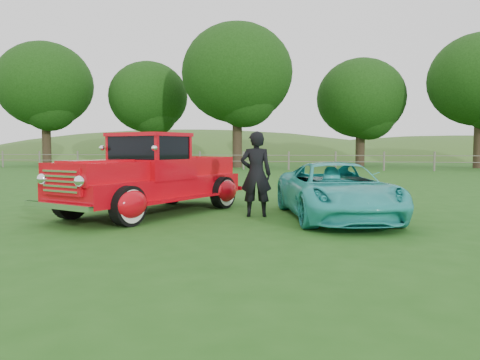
% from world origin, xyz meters
% --- Properties ---
extents(ground, '(140.00, 140.00, 0.00)m').
position_xyz_m(ground, '(0.00, 0.00, 0.00)').
color(ground, '#215316').
rests_on(ground, ground).
extents(distant_hills, '(116.00, 60.00, 18.00)m').
position_xyz_m(distant_hills, '(-4.08, 59.46, -4.55)').
color(distant_hills, '#325A21').
rests_on(distant_hills, ground).
extents(fence_line, '(48.00, 0.12, 1.20)m').
position_xyz_m(fence_line, '(0.00, 22.00, 0.60)').
color(fence_line, '#696459').
rests_on(fence_line, ground).
extents(tree_far_west, '(7.60, 7.60, 9.93)m').
position_xyz_m(tree_far_west, '(-20.00, 26.00, 6.49)').
color(tree_far_west, '#2F2117').
rests_on(tree_far_west, ground).
extents(tree_mid_west, '(6.40, 6.40, 8.46)m').
position_xyz_m(tree_mid_west, '(-12.00, 28.00, 5.55)').
color(tree_mid_west, '#2F2117').
rests_on(tree_mid_west, ground).
extents(tree_near_west, '(8.00, 8.00, 10.42)m').
position_xyz_m(tree_near_west, '(-4.00, 25.00, 6.80)').
color(tree_near_west, '#2F2117').
rests_on(tree_near_west, ground).
extents(tree_near_east, '(6.80, 6.80, 8.33)m').
position_xyz_m(tree_near_east, '(5.00, 29.00, 5.25)').
color(tree_near_east, '#2F2117').
rests_on(tree_near_east, ground).
extents(red_pickup, '(3.52, 5.28, 1.78)m').
position_xyz_m(red_pickup, '(-1.37, 1.17, 0.80)').
color(red_pickup, black).
rests_on(red_pickup, ground).
extents(teal_sedan, '(2.87, 4.50, 1.16)m').
position_xyz_m(teal_sedan, '(2.64, 1.13, 0.58)').
color(teal_sedan, '#2DB5B1').
rests_on(teal_sedan, ground).
extents(man, '(0.71, 0.53, 1.80)m').
position_xyz_m(man, '(0.97, 1.13, 0.90)').
color(man, black).
rests_on(man, ground).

